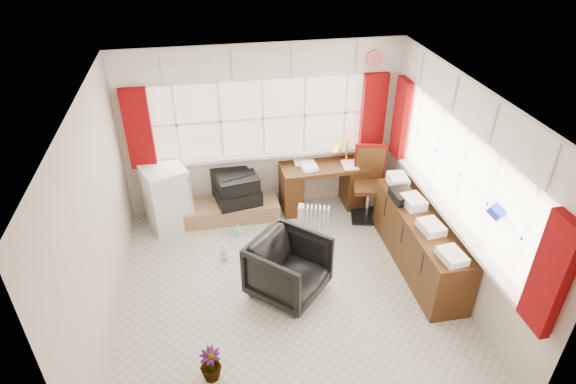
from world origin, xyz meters
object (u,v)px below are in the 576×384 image
object	(u,v)px
credenza	(419,241)
crt_tv	(233,185)
desk	(322,183)
office_chair	(289,268)
desk_lamp	(347,143)
radiator	(315,227)
mini_fridge	(167,197)
task_chair	(369,180)
tv_bench	(232,210)

from	to	relation	value
credenza	crt_tv	size ratio (longest dim) A/B	3.20
desk	office_chair	size ratio (longest dim) A/B	1.56
desk_lamp	credenza	size ratio (longest dim) A/B	0.23
desk	credenza	world-z (taller)	credenza
desk_lamp	radiator	world-z (taller)	desk_lamp
desk	radiator	xyz separation A→B (m)	(-0.30, -0.87, -0.17)
desk_lamp	office_chair	world-z (taller)	desk_lamp
mini_fridge	office_chair	bearing A→B (deg)	-49.42
radiator	mini_fridge	world-z (taller)	mini_fridge
office_chair	credenza	xyz separation A→B (m)	(1.73, 0.19, 0.02)
desk	office_chair	distance (m)	1.98
desk	mini_fridge	distance (m)	2.30
desk	office_chair	bearing A→B (deg)	-115.32
task_chair	credenza	xyz separation A→B (m)	(0.26, -1.27, -0.19)
desk	mini_fridge	world-z (taller)	mini_fridge
credenza	tv_bench	distance (m)	2.75
crt_tv	mini_fridge	bearing A→B (deg)	-170.11
desk	desk_lamp	xyz separation A→B (m)	(0.36, 0.00, 0.64)
radiator	desk_lamp	bearing A→B (deg)	52.83
desk	tv_bench	bearing A→B (deg)	-176.73
desk_lamp	mini_fridge	distance (m)	2.72
credenza	mini_fridge	bearing A→B (deg)	154.76
crt_tv	desk	bearing A→B (deg)	-2.66
radiator	crt_tv	size ratio (longest dim) A/B	0.91
office_chair	credenza	size ratio (longest dim) A/B	0.41
task_chair	crt_tv	size ratio (longest dim) A/B	1.76
office_chair	mini_fridge	world-z (taller)	mini_fridge
office_chair	credenza	bearing A→B (deg)	-40.27
credenza	office_chair	bearing A→B (deg)	-173.64
desk	radiator	size ratio (longest dim) A/B	2.25
desk	radiator	distance (m)	0.94
task_chair	office_chair	xyz separation A→B (m)	(-1.47, -1.46, -0.21)
desk_lamp	office_chair	xyz separation A→B (m)	(-1.21, -1.80, -0.67)
tv_bench	crt_tv	bearing A→B (deg)	70.08
tv_bench	mini_fridge	world-z (taller)	mini_fridge
office_chair	tv_bench	size ratio (longest dim) A/B	0.59
desk	tv_bench	size ratio (longest dim) A/B	0.91
desk_lamp	crt_tv	size ratio (longest dim) A/B	0.72
office_chair	task_chair	bearing A→B (deg)	-1.79
desk_lamp	mini_fridge	world-z (taller)	desk_lamp
task_chair	crt_tv	world-z (taller)	task_chair
crt_tv	mini_fridge	distance (m)	0.96
task_chair	desk_lamp	bearing A→B (deg)	128.14
desk	desk_lamp	bearing A→B (deg)	0.49
tv_bench	task_chair	bearing A→B (deg)	-7.10
desk_lamp	task_chair	bearing A→B (deg)	-51.86
radiator	mini_fridge	bearing A→B (deg)	158.93
task_chair	credenza	world-z (taller)	task_chair
credenza	crt_tv	distance (m)	2.78
task_chair	office_chair	world-z (taller)	task_chair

